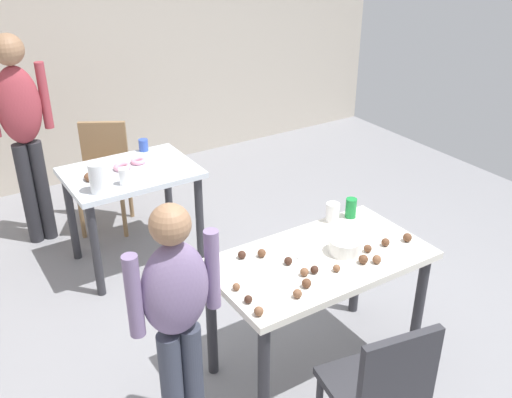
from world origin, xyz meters
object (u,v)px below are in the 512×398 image
object	(u,v)px
person_girl_near	(177,312)
pitcher_far	(97,178)
mixing_bowl	(345,246)
dining_table_far	(132,187)
person_adult_far	(22,122)
dining_table_near	(319,274)
chair_near_table	(381,388)
chair_far_table	(104,169)
soda_can	(351,208)

from	to	relation	value
person_girl_near	pitcher_far	xyz separation A→B (m)	(0.13, 1.47, 0.06)
mixing_bowl	dining_table_far	bearing A→B (deg)	109.26
person_adult_far	pitcher_far	bearing A→B (deg)	-75.63
dining_table_near	mixing_bowl	bearing A→B (deg)	-13.97
person_girl_near	pitcher_far	size ratio (longest dim) A/B	6.67
chair_near_table	chair_far_table	world-z (taller)	same
mixing_bowl	soda_can	xyz separation A→B (m)	(0.29, 0.29, 0.02)
dining_table_far	pitcher_far	xyz separation A→B (m)	(-0.30, -0.22, 0.23)
dining_table_near	dining_table_far	xyz separation A→B (m)	(-0.44, 1.63, -0.02)
dining_table_near	person_adult_far	world-z (taller)	person_adult_far
person_girl_near	mixing_bowl	distance (m)	1.01
dining_table_near	person_girl_near	world-z (taller)	person_girl_near
mixing_bowl	person_adult_far	bearing A→B (deg)	115.25
dining_table_far	soda_can	bearing A→B (deg)	-57.64
dining_table_near	chair_near_table	xyz separation A→B (m)	(-0.19, -0.70, -0.14)
pitcher_far	person_adult_far	bearing A→B (deg)	104.37
dining_table_near	pitcher_far	bearing A→B (deg)	117.81
dining_table_near	chair_near_table	bearing A→B (deg)	-104.97
chair_far_table	mixing_bowl	bearing A→B (deg)	-76.48
dining_table_far	soda_can	xyz separation A→B (m)	(0.87, -1.37, 0.19)
chair_near_table	mixing_bowl	xyz separation A→B (m)	(0.33, 0.67, 0.29)
dining_table_far	person_girl_near	world-z (taller)	person_girl_near
person_girl_near	pitcher_far	distance (m)	1.47
dining_table_near	pitcher_far	xyz separation A→B (m)	(-0.74, 1.41, 0.21)
person_girl_near	mixing_bowl	bearing A→B (deg)	1.48
chair_near_table	dining_table_far	bearing A→B (deg)	96.20
person_girl_near	soda_can	size ratio (longest dim) A/B	10.94
dining_table_far	chair_far_table	world-z (taller)	chair_far_table
chair_far_table	person_adult_far	world-z (taller)	person_adult_far
mixing_bowl	pitcher_far	distance (m)	1.69
soda_can	dining_table_near	bearing A→B (deg)	-149.38
chair_far_table	person_girl_near	xyz separation A→B (m)	(-0.45, -2.37, 0.29)
person_girl_near	mixing_bowl	world-z (taller)	person_girl_near
dining_table_near	mixing_bowl	world-z (taller)	mixing_bowl
chair_near_table	person_adult_far	xyz separation A→B (m)	(-0.79, 3.04, 0.50)
person_adult_far	mixing_bowl	xyz separation A→B (m)	(1.12, -2.38, -0.21)
chair_near_table	mixing_bowl	size ratio (longest dim) A/B	4.93
chair_near_table	mixing_bowl	distance (m)	0.80
chair_near_table	chair_far_table	size ratio (longest dim) A/B	1.00
dining_table_far	person_girl_near	distance (m)	1.75
person_girl_near	chair_far_table	bearing A→B (deg)	79.24
chair_far_table	dining_table_far	bearing A→B (deg)	-91.41
chair_near_table	pitcher_far	world-z (taller)	pitcher_far
soda_can	mixing_bowl	bearing A→B (deg)	-135.09
dining_table_near	soda_can	bearing A→B (deg)	30.62
soda_can	pitcher_far	bearing A→B (deg)	135.46
dining_table_near	pitcher_far	distance (m)	1.60
person_girl_near	soda_can	distance (m)	1.34
mixing_bowl	chair_far_table	bearing A→B (deg)	103.52
chair_near_table	person_girl_near	xyz separation A→B (m)	(-0.69, 0.64, 0.29)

